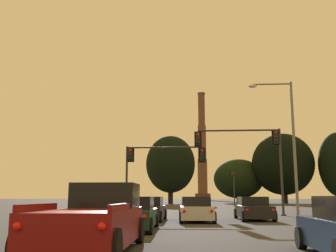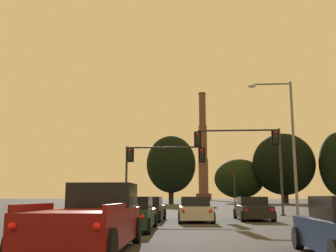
% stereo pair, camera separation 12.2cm
% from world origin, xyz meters
% --- Properties ---
extents(sedan_right_lane_front, '(2.05, 4.73, 1.43)m').
position_xyz_m(sedan_right_lane_front, '(3.26, 22.35, 0.67)').
color(sedan_right_lane_front, black).
rests_on(sedan_right_lane_front, ground_plane).
extents(sedan_left_lane_second, '(2.14, 4.76, 1.43)m').
position_xyz_m(sedan_left_lane_second, '(-3.00, 14.33, 0.67)').
color(sedan_left_lane_second, '#0F3823').
rests_on(sedan_left_lane_second, ground_plane).
extents(pickup_truck_left_lane_third, '(2.33, 5.55, 1.82)m').
position_xyz_m(pickup_truck_left_lane_third, '(-2.96, 7.69, 0.80)').
color(pickup_truck_left_lane_third, maroon).
rests_on(pickup_truck_left_lane_third, ground_plane).
extents(sedan_left_lane_front, '(2.00, 4.71, 1.43)m').
position_xyz_m(sedan_left_lane_front, '(-3.18, 21.22, 0.67)').
color(sedan_left_lane_front, black).
rests_on(sedan_left_lane_front, ground_plane).
extents(sedan_center_lane_front, '(2.19, 4.78, 1.43)m').
position_xyz_m(sedan_center_lane_front, '(-0.30, 20.63, 0.67)').
color(sedan_center_lane_front, silver).
rests_on(sedan_center_lane_front, ground_plane).
extents(traffic_light_overhead_left, '(6.72, 0.50, 5.56)m').
position_xyz_m(traffic_light_overhead_left, '(-3.73, 29.34, 4.30)').
color(traffic_light_overhead_left, '#2D2D30').
rests_on(traffic_light_overhead_left, ground_plane).
extents(traffic_light_overhead_right, '(6.92, 0.50, 6.73)m').
position_xyz_m(traffic_light_overhead_right, '(4.15, 28.28, 5.20)').
color(traffic_light_overhead_right, '#2D2D30').
rests_on(traffic_light_overhead_right, ground_plane).
extents(traffic_light_far_right, '(0.78, 0.50, 5.54)m').
position_xyz_m(traffic_light_far_right, '(5.72, 61.99, 3.64)').
color(traffic_light_far_right, '#2D2D30').
rests_on(traffic_light_far_right, ground_plane).
extents(street_lamp, '(3.26, 0.36, 9.92)m').
position_xyz_m(street_lamp, '(6.46, 26.09, 5.98)').
color(street_lamp, slate).
rests_on(street_lamp, ground_plane).
extents(smokestack, '(6.58, 6.58, 47.01)m').
position_xyz_m(smokestack, '(2.47, 167.05, 18.46)').
color(smokestack, '#523427').
rests_on(smokestack, ground_plane).
extents(treeline_right_mid, '(13.30, 11.97, 15.11)m').
position_xyz_m(treeline_right_mid, '(18.58, 84.03, 8.43)').
color(treeline_right_mid, black).
rests_on(treeline_right_mid, ground_plane).
extents(treeline_far_left, '(10.17, 9.15, 14.01)m').
position_xyz_m(treeline_far_left, '(-5.54, 78.49, 8.09)').
color(treeline_far_left, black).
rests_on(treeline_far_left, ground_plane).
extents(treeline_left_mid, '(11.23, 10.11, 9.91)m').
position_xyz_m(treeline_left_mid, '(9.33, 87.80, 5.47)').
color(treeline_left_mid, black).
rests_on(treeline_left_mid, ground_plane).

